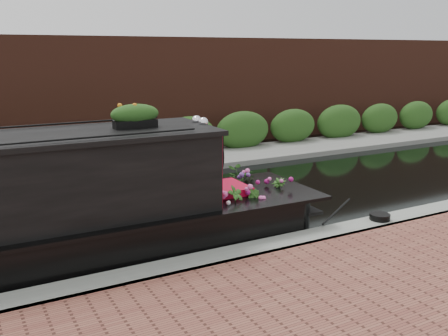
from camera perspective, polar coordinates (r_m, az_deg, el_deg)
ground at (r=11.60m, az=-3.54°, el=-4.43°), size 80.00×80.00×0.00m
near_bank_coping at (r=8.91m, az=5.66°, el=-10.09°), size 40.00×0.60×0.50m
far_bank_path at (r=15.38m, az=-10.21°, el=-0.18°), size 40.00×2.40×0.34m
far_hedge at (r=16.22m, az=-11.22°, el=0.47°), size 40.00×1.10×2.80m
far_brick_wall at (r=18.19m, az=-13.23°, el=1.76°), size 40.00×1.00×8.00m
rope_fender at (r=10.85m, az=8.17°, el=-4.91°), size 0.32×0.36×0.32m
coiled_mooring_rope at (r=10.41m, az=17.38°, el=-5.34°), size 0.40×0.40×0.12m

